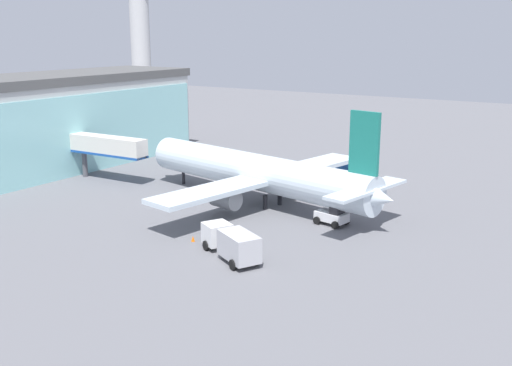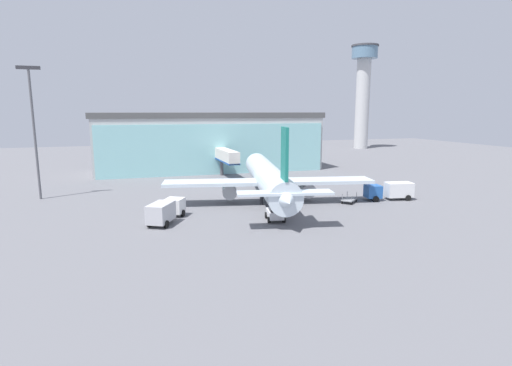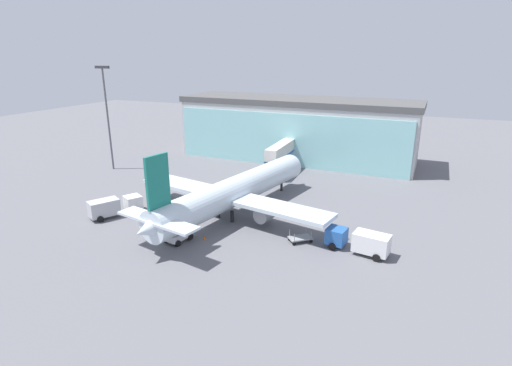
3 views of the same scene
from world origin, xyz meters
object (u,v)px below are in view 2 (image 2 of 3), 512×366
Objects in this scene: fuel_truck at (390,190)px; safety_cone_nose at (290,213)px; apron_light_mast at (33,122)px; baggage_cart at (349,200)px; catering_truck at (166,210)px; safety_cone_wingtip at (175,209)px; control_tower at (363,87)px; airplane at (268,178)px; pushback_tug at (275,213)px; jet_bridge at (227,157)px.

fuel_truck is 18.84m from safety_cone_nose.
apron_light_mast is 48.82m from baggage_cart.
catering_truck is 5.81m from safety_cone_wingtip.
airplane is at bearing -130.31° from control_tower.
control_tower is at bearing 52.81° from safety_cone_nose.
apron_light_mast is 39.54m from pushback_tug.
safety_cone_wingtip is (-13.13, -23.84, -4.18)m from jet_bridge.
catering_truck reaches higher than baggage_cart.
catering_truck is at bearing 173.40° from safety_cone_nose.
jet_bridge is 32.94m from catering_truck.
safety_cone_nose is at bearing 159.16° from baggage_cart.
jet_bridge reaches higher than pushback_tug.
airplane is 4.62× the size of fuel_truck.
baggage_cart is 15.10m from pushback_tug.
fuel_truck is 32.61m from safety_cone_wingtip.
airplane is 12.48m from baggage_cart.
jet_bridge is at bearing 17.17° from apron_light_mast.
apron_light_mast reaches higher than airplane.
fuel_truck is at bearing -119.32° from control_tower.
pushback_tug is 14.49m from safety_cone_wingtip.
jet_bridge is at bearing -141.25° from control_tower.
fuel_truck is at bearing -18.35° from apron_light_mast.
catering_truck and fuel_truck have the same top height.
fuel_truck reaches higher than safety_cone_nose.
control_tower reaches higher than fuel_truck.
apron_light_mast is at bearing -147.57° from control_tower.
fuel_truck is at bearing -5.58° from safety_cone_wingtip.
fuel_truck is 13.75× the size of safety_cone_nose.
baggage_cart is 5.75× the size of safety_cone_nose.
catering_truck is 13.51m from pushback_tug.
jet_bridge is at bearing -44.95° from fuel_truck.
safety_cone_nose is (2.70, 1.70, -0.70)m from pushback_tug.
safety_cone_nose is (33.10, -21.16, -11.50)m from apron_light_mast.
airplane is 17.25m from catering_truck.
airplane is 9.20m from safety_cone_nose.
fuel_truck is at bearing -145.53° from jet_bridge.
fuel_truck is (18.36, -4.50, -2.11)m from airplane.
pushback_tug is (-1.76, -32.80, -3.48)m from jet_bridge.
baggage_cart is at bearing -100.06° from airplane.
safety_cone_nose is at bearing -127.19° from control_tower.
fuel_truck reaches higher than pushback_tug.
airplane is (-61.82, -72.88, -18.36)m from control_tower.
airplane is 14.51m from safety_cone_wingtip.
jet_bridge is 21.39× the size of safety_cone_wingtip.
catering_truck is at bearing -134.24° from control_tower.
control_tower is (62.75, 50.36, 17.48)m from jet_bridge.
safety_cone_wingtip is (-32.43, 3.17, -1.19)m from fuel_truck.
safety_cone_wingtip is at bearing -135.64° from control_tower.
safety_cone_nose is at bearing -179.34° from jet_bridge.
control_tower reaches higher than safety_cone_wingtip.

